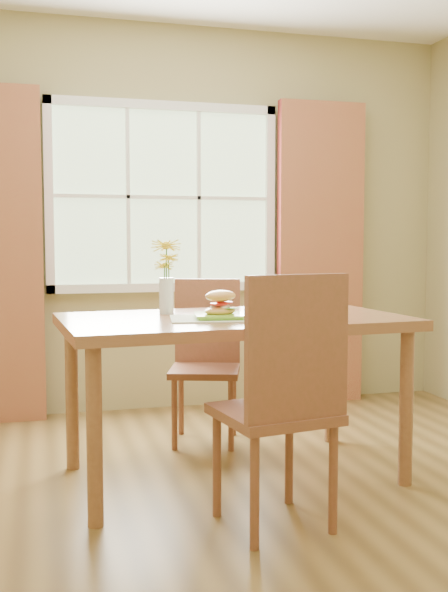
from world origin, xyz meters
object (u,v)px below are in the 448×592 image
object	(u,v)px
croissant_sandwich	(220,303)
water_glass	(290,305)
chair_far	(206,352)
dining_table	(233,333)
chair_near	(285,393)
flower_vase	(166,269)

from	to	relation	value
croissant_sandwich	water_glass	bearing A→B (deg)	-19.57
chair_far	water_glass	world-z (taller)	chair_far
water_glass	dining_table	bearing A→B (deg)	160.33
dining_table	croissant_sandwich	xyz separation A→B (m)	(-0.09, -0.10, 0.16)
chair_near	flower_vase	world-z (taller)	flower_vase
chair_far	flower_vase	xyz separation A→B (m)	(-0.33, -0.49, 0.52)
dining_table	water_glass	size ratio (longest dim) A/B	14.05
chair_far	flower_vase	distance (m)	0.79
chair_near	chair_far	xyz separation A→B (m)	(0.01, 1.41, -0.06)
croissant_sandwich	dining_table	bearing A→B (deg)	26.36
chair_near	flower_vase	distance (m)	1.08
water_glass	flower_vase	xyz separation A→B (m)	(-0.57, 0.31, 0.17)
chair_near	chair_far	bearing A→B (deg)	80.10
chair_near	croissant_sandwich	world-z (taller)	chair_near
chair_far	water_glass	bearing A→B (deg)	-55.03
flower_vase	croissant_sandwich	bearing A→B (deg)	-56.29
dining_table	flower_vase	world-z (taller)	flower_vase
dining_table	croissant_sandwich	world-z (taller)	croissant_sandwich
dining_table	chair_far	size ratio (longest dim) A/B	1.81
chair_far	dining_table	bearing A→B (deg)	-73.92
chair_near	water_glass	bearing A→B (deg)	58.48
croissant_sandwich	flower_vase	distance (m)	0.41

